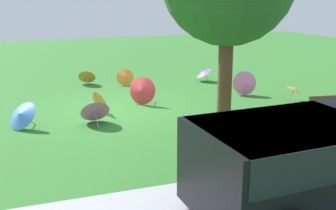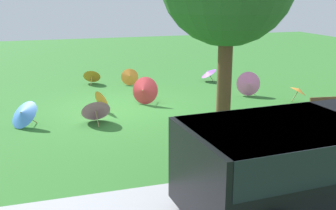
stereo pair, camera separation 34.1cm
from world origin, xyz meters
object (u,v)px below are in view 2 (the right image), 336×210
(parasol_pink_0, at_px, (95,109))
(parasol_orange_1, at_px, (103,100))
(parasol_blue_0, at_px, (23,114))
(parasol_orange_2, at_px, (130,76))
(park_bench, at_px, (336,112))
(parasol_red_1, at_px, (144,90))
(parasol_orange_3, at_px, (299,90))
(parasol_orange_4, at_px, (92,75))
(parasol_purple_0, at_px, (208,72))
(van_dark, at_px, (317,158))
(parasol_pink_1, at_px, (249,84))

(parasol_pink_0, bearing_deg, parasol_orange_1, -109.76)
(parasol_pink_0, distance_m, parasol_blue_0, 1.86)
(parasol_orange_2, bearing_deg, park_bench, 119.85)
(parasol_red_1, bearing_deg, park_bench, 136.20)
(parasol_orange_1, height_order, parasol_orange_2, parasol_orange_1)
(parasol_orange_1, xyz_separation_m, parasol_orange_3, (-6.11, 0.81, 0.06))
(parasol_orange_4, height_order, parasol_purple_0, parasol_orange_4)
(parasol_orange_3, distance_m, parasol_orange_4, 7.59)
(van_dark, distance_m, parasol_orange_3, 7.07)
(park_bench, distance_m, parasol_orange_3, 2.74)
(parasol_pink_1, bearing_deg, parasol_orange_1, 4.75)
(van_dark, relative_size, parasol_pink_1, 5.41)
(park_bench, xyz_separation_m, parasol_orange_4, (5.20, -7.40, -0.14))
(parasol_purple_0, bearing_deg, park_bench, 97.06)
(parasol_orange_1, distance_m, parasol_orange_4, 3.95)
(parasol_orange_1, bearing_deg, parasol_purple_0, -146.94)
(parasol_orange_3, bearing_deg, park_bench, 74.88)
(parasol_orange_2, relative_size, parasol_purple_0, 0.93)
(van_dark, relative_size, park_bench, 2.84)
(parasol_orange_1, distance_m, parasol_pink_1, 5.01)
(parasol_orange_1, bearing_deg, parasol_pink_1, -175.25)
(parasol_orange_1, distance_m, parasol_red_1, 1.42)
(parasol_blue_0, height_order, parasol_purple_0, parasol_blue_0)
(parasol_orange_1, bearing_deg, parasol_orange_3, 172.41)
(parasol_orange_3, relative_size, parasol_purple_0, 0.89)
(parasol_pink_0, relative_size, parasol_purple_0, 1.03)
(parasol_orange_2, relative_size, parasol_orange_3, 1.04)
(van_dark, relative_size, parasol_orange_3, 6.87)
(parasol_orange_2, height_order, parasol_purple_0, parasol_orange_2)
(park_bench, height_order, parasol_red_1, park_bench)
(van_dark, relative_size, parasol_orange_2, 6.59)
(parasol_orange_2, bearing_deg, parasol_blue_0, 48.04)
(parasol_purple_0, height_order, parasol_red_1, parasol_red_1)
(parasol_orange_2, relative_size, parasol_pink_1, 0.82)
(parasol_orange_2, bearing_deg, parasol_orange_1, 65.21)
(parasol_pink_0, bearing_deg, parasol_orange_2, -113.65)
(parasol_orange_3, relative_size, parasol_pink_1, 0.79)
(parasol_orange_1, height_order, parasol_orange_4, parasol_orange_1)
(parasol_orange_4, xyz_separation_m, parasol_red_1, (-1.16, 3.52, 0.11))
(park_bench, xyz_separation_m, parasol_blue_0, (7.62, -2.59, -0.10))
(parasol_pink_1, bearing_deg, parasol_purple_0, -81.22)
(parasol_purple_0, xyz_separation_m, parasol_pink_1, (-0.40, 2.58, 0.06))
(van_dark, height_order, parasol_purple_0, van_dark)
(parasol_orange_2, bearing_deg, parasol_red_1, 86.59)
(parasol_orange_2, bearing_deg, parasol_orange_3, 138.15)
(parasol_orange_2, distance_m, parasol_purple_0, 3.09)
(parasol_blue_0, height_order, parasol_red_1, parasol_red_1)
(parasol_pink_0, xyz_separation_m, parasol_pink_1, (-5.36, -1.42, 0.05))
(parasol_purple_0, bearing_deg, parasol_orange_3, 111.66)
(parasol_orange_2, bearing_deg, parasol_orange_4, -25.95)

